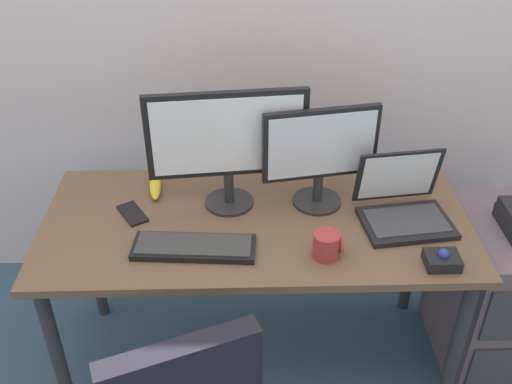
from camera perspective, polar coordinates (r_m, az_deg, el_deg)
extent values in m
plane|color=#355268|center=(2.61, 0.00, -15.87)|extent=(8.00, 8.00, 0.00)
cube|color=brown|center=(2.10, 0.00, -3.04)|extent=(1.53, 0.70, 0.03)
cylinder|color=#2D2D33|center=(2.25, -18.74, -15.28)|extent=(0.05, 0.05, 0.71)
cylinder|color=#2D2D33|center=(2.28, 18.87, -14.51)|extent=(0.05, 0.05, 0.71)
cylinder|color=#2D2D33|center=(2.65, -15.71, -5.80)|extent=(0.05, 0.05, 0.71)
cylinder|color=#2D2D33|center=(2.67, 15.19, -5.27)|extent=(0.05, 0.05, 0.71)
cube|color=#60535D|center=(2.58, 22.77, -9.16)|extent=(0.42, 0.52, 0.69)
cylinder|color=#262628|center=(2.18, -2.62, -0.98)|extent=(0.18, 0.18, 0.01)
cylinder|color=#262628|center=(2.14, -2.67, 0.47)|extent=(0.04, 0.04, 0.12)
cube|color=black|center=(2.03, -2.83, 5.65)|extent=(0.56, 0.08, 0.32)
cube|color=white|center=(2.01, -2.80, 5.46)|extent=(0.52, 0.06, 0.28)
cylinder|color=#262628|center=(2.19, 5.96, -0.87)|extent=(0.18, 0.18, 0.01)
cylinder|color=#262628|center=(2.16, 6.05, 0.41)|extent=(0.04, 0.04, 0.11)
cube|color=black|center=(2.06, 6.36, 4.72)|extent=(0.42, 0.10, 0.27)
cube|color=silver|center=(2.05, 6.47, 4.53)|extent=(0.38, 0.07, 0.24)
cube|color=black|center=(1.97, -6.08, -5.41)|extent=(0.42, 0.17, 0.02)
cube|color=#353535|center=(1.96, -6.10, -5.10)|extent=(0.39, 0.14, 0.01)
cube|color=black|center=(2.13, 14.48, -2.96)|extent=(0.34, 0.26, 0.02)
cube|color=#38383D|center=(2.12, 14.53, -2.70)|extent=(0.29, 0.20, 0.00)
cube|color=black|center=(2.16, 13.69, 1.60)|extent=(0.31, 0.09, 0.22)
cube|color=silver|center=(2.16, 13.75, 1.51)|extent=(0.28, 0.07, 0.19)
cube|color=black|center=(1.99, 17.73, -6.37)|extent=(0.11, 0.09, 0.04)
sphere|color=navy|center=(1.97, 17.86, -5.80)|extent=(0.04, 0.04, 0.04)
cylinder|color=#9C3130|center=(1.93, 6.87, -5.17)|extent=(0.09, 0.09, 0.09)
torus|color=#9A352C|center=(1.93, 8.30, -5.09)|extent=(0.01, 0.06, 0.06)
cube|color=black|center=(2.16, -11.98, -2.08)|extent=(0.13, 0.16, 0.01)
ellipsoid|color=yellow|center=(2.28, -9.82, 0.64)|extent=(0.07, 0.19, 0.04)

